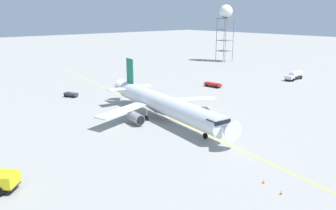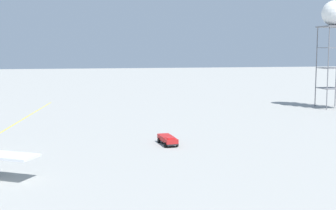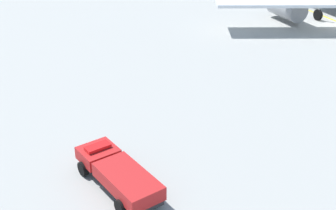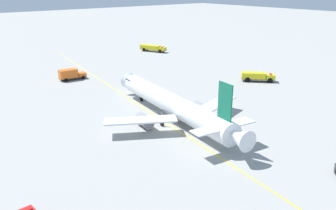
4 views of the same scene
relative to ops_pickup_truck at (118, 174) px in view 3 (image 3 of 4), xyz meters
name	(u,v)px [view 3 (image 3 of 4)]	position (x,y,z in m)	size (l,w,h in m)	color
ops_pickup_truck	(118,174)	(0.00, 0.00, 0.00)	(5.63, 2.45, 1.41)	#232326
taxiway_centreline	(316,13)	(-16.09, 31.27, -0.80)	(158.32, 23.33, 0.01)	yellow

